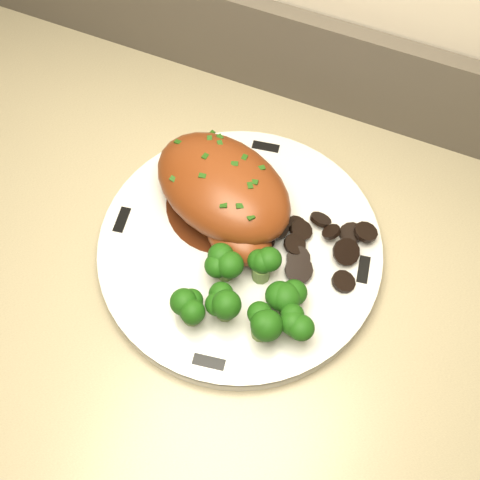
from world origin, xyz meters
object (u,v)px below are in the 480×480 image
at_px(chicken_breast, 225,193).
at_px(broccoli_florets, 249,297).
at_px(plate, 240,249).
at_px(counter, 85,359).

relative_size(chicken_breast, broccoli_florets, 1.53).
bearing_deg(plate, counter, -161.07).
height_order(plate, chicken_breast, chicken_breast).
relative_size(counter, chicken_breast, 10.89).
relative_size(counter, broccoli_florets, 16.70).
bearing_deg(plate, broccoli_florets, -59.72).
bearing_deg(broccoli_florets, chicken_breast, 125.21).
bearing_deg(chicken_breast, broccoli_florets, -34.51).
bearing_deg(broccoli_florets, plate, 120.28).
bearing_deg(broccoli_florets, counter, -174.67).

